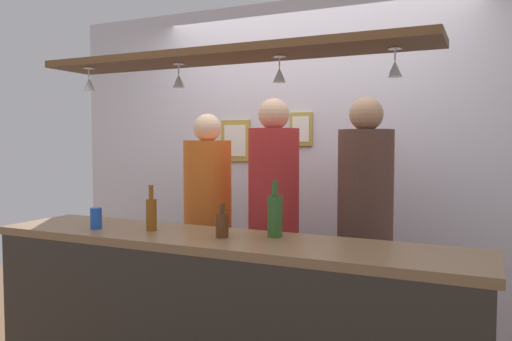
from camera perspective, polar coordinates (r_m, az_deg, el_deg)
The scene contains 17 objects.
back_wall at distance 3.97m, azimuth 6.10°, elevation 0.53°, with size 4.40×0.06×2.60m, color silver.
bar_counter at distance 2.64m, azimuth -5.73°, elevation -14.87°, with size 2.70×0.55×0.99m.
overhead_glass_rack at distance 2.72m, azimuth -3.65°, elevation 12.92°, with size 2.20×0.36×0.04m, color brown.
hanging_wineglass_far_left at distance 3.16m, azimuth -18.42°, elevation 9.37°, with size 0.07×0.07×0.13m.
hanging_wineglass_left at distance 2.87m, azimuth -8.77°, elevation 10.13°, with size 0.07×0.07×0.13m.
hanging_wineglass_center_left at distance 2.60m, azimuth 2.68°, elevation 10.88°, with size 0.07×0.07×0.13m.
hanging_wineglass_center at distance 2.47m, azimuth 15.50°, elevation 11.18°, with size 0.07×0.07×0.13m.
person_left_orange_shirt at distance 3.60m, azimuth -5.50°, elevation -4.25°, with size 0.34×0.34×1.69m.
person_middle_red_shirt at distance 3.37m, azimuth 2.02°, elevation -3.77°, with size 0.34×0.34×1.78m.
person_right_brown_shirt at distance 3.18m, azimuth 12.28°, elevation -4.44°, with size 0.34×0.34×1.76m.
bottle_champagne_green at distance 2.66m, azimuth 2.16°, elevation -5.03°, with size 0.08×0.08×0.30m.
bottle_beer_brown_stubby at distance 2.66m, azimuth -3.87°, elevation -6.09°, with size 0.07×0.07×0.18m.
bottle_beer_amber_tall at distance 2.91m, azimuth -11.80°, elevation -4.76°, with size 0.06×0.06×0.26m.
drink_can at distance 3.06m, azimuth -17.70°, elevation -5.19°, with size 0.07×0.07×0.12m, color #1E4CB2.
picture_frame_lower_pair at distance 3.80m, azimuth 12.74°, elevation 2.10°, with size 0.30×0.02×0.18m.
picture_frame_caricature at distance 4.18m, azimuth -2.35°, elevation 3.41°, with size 0.26×0.02×0.34m.
picture_frame_crest at distance 3.95m, azimuth 5.14°, elevation 4.70°, with size 0.18×0.02×0.26m.
Camera 1 is at (1.28, -2.66, 1.49)m, focal length 35.22 mm.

